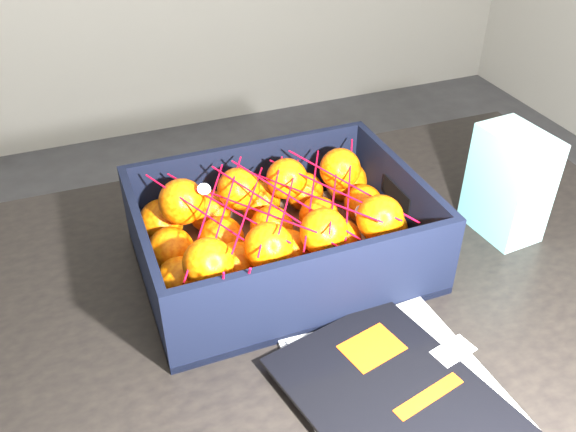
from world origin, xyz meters
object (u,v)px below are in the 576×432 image
object	(u,v)px
magazine_stack	(401,399)
produce_crate	(281,242)
table	(322,330)
retail_carton	(509,183)

from	to	relation	value
magazine_stack	produce_crate	distance (m)	0.31
magazine_stack	table	bearing A→B (deg)	89.68
table	produce_crate	xyz separation A→B (m)	(-0.04, 0.07, 0.14)
table	produce_crate	world-z (taller)	produce_crate
magazine_stack	produce_crate	size ratio (longest dim) A/B	0.76
magazine_stack	retail_carton	world-z (taller)	retail_carton
table	produce_crate	bearing A→B (deg)	121.02
retail_carton	produce_crate	bearing A→B (deg)	167.82
produce_crate	retail_carton	size ratio (longest dim) A/B	2.34
retail_carton	magazine_stack	bearing A→B (deg)	-147.47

